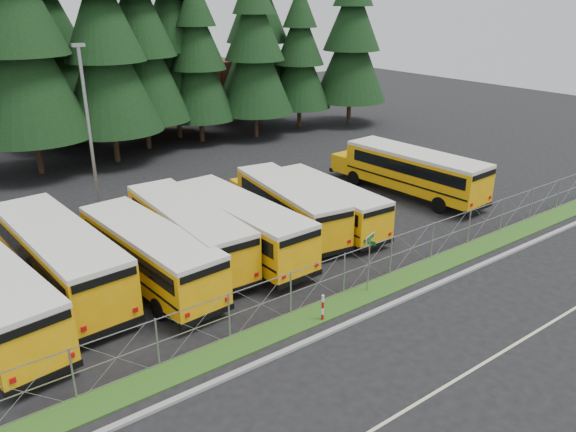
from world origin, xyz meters
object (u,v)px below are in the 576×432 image
(bus_4, at_px, (236,226))
(bus_5, at_px, (287,206))
(bus_2, at_px, (146,255))
(street_sign, at_px, (369,251))
(bus_east, at_px, (410,173))
(light_standard, at_px, (89,127))
(bus_6, at_px, (323,204))
(bus_1, at_px, (57,258))
(bus_3, at_px, (185,232))
(striped_bollard, at_px, (323,308))

(bus_4, distance_m, bus_5, 4.08)
(bus_2, bearing_deg, street_sign, -45.48)
(bus_2, distance_m, bus_5, 9.19)
(bus_east, bearing_deg, bus_4, 179.57)
(light_standard, bearing_deg, bus_6, -43.55)
(bus_2, bearing_deg, bus_1, 148.42)
(bus_3, distance_m, bus_5, 6.44)
(bus_4, height_order, street_sign, bus_4)
(bus_east, relative_size, street_sign, 4.18)
(bus_6, distance_m, street_sign, 8.07)
(bus_4, xyz_separation_m, light_standard, (-3.91, 9.60, 4.02))
(bus_6, height_order, light_standard, light_standard)
(bus_6, xyz_separation_m, striped_bollard, (-6.69, -7.94, -0.73))
(bus_east, relative_size, striped_bollard, 9.78)
(street_sign, bearing_deg, bus_5, 80.17)
(bus_6, bearing_deg, bus_5, 161.86)
(bus_6, distance_m, light_standard, 14.33)
(bus_4, bearing_deg, bus_east, 1.56)
(bus_5, distance_m, light_standard, 12.41)
(bus_1, distance_m, striped_bollard, 12.18)
(bus_3, relative_size, bus_6, 1.12)
(bus_4, bearing_deg, light_standard, 110.36)
(bus_5, distance_m, street_sign, 8.19)
(bus_1, xyz_separation_m, bus_5, (12.57, -0.47, -0.19))
(bus_1, relative_size, bus_east, 1.03)
(bus_3, bearing_deg, bus_east, 1.62)
(bus_1, xyz_separation_m, bus_east, (22.69, -0.58, -0.05))
(bus_3, xyz_separation_m, striped_bollard, (1.80, -8.67, -0.88))
(bus_2, distance_m, bus_6, 11.16)
(bus_3, bearing_deg, bus_6, -3.08)
(bus_5, bearing_deg, bus_east, 7.36)
(light_standard, bearing_deg, striped_bollard, -79.41)
(bus_1, distance_m, bus_2, 3.91)
(bus_1, relative_size, light_standard, 1.20)
(bus_1, bearing_deg, bus_east, -5.14)
(bus_east, bearing_deg, bus_3, 176.02)
(bus_6, distance_m, bus_east, 8.10)
(light_standard, bearing_deg, bus_2, -96.92)
(bus_4, bearing_deg, bus_1, 168.92)
(bus_4, bearing_deg, bus_5, 11.52)
(bus_3, relative_size, bus_east, 0.96)
(bus_3, relative_size, street_sign, 4.03)
(bus_5, height_order, bus_east, bus_east)
(bus_1, relative_size, bus_6, 1.20)
(bus_3, height_order, bus_east, bus_east)
(bus_4, xyz_separation_m, striped_bollard, (-0.66, -7.78, -0.89))
(bus_1, relative_size, bus_5, 1.13)
(bus_3, distance_m, bus_4, 2.62)
(bus_3, xyz_separation_m, bus_6, (8.49, -0.73, -0.16))
(bus_2, relative_size, bus_5, 1.03)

